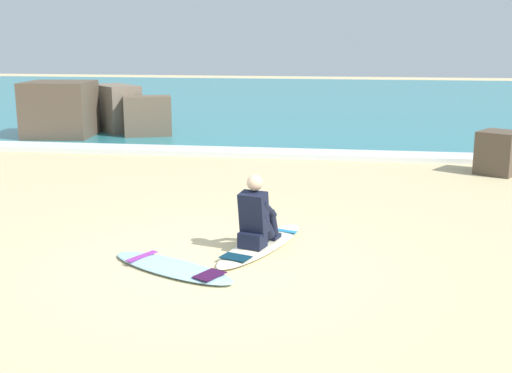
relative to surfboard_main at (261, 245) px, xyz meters
name	(u,v)px	position (x,y,z in m)	size (l,w,h in m)	color
ground_plane	(211,265)	(-0.51, -0.77, -0.04)	(80.00, 80.00, 0.00)	beige
sea	(317,100)	(-0.51, 20.61, 0.01)	(80.00, 28.00, 0.10)	teal
breaking_foam	(282,153)	(-0.51, 6.91, 0.02)	(80.00, 0.90, 0.11)	white
surfboard_main	(261,245)	(0.00, 0.00, 0.00)	(1.20, 2.22, 0.08)	#EFE5C6
surfer_seated	(256,218)	(-0.05, -0.12, 0.40)	(0.52, 0.76, 0.95)	black
surfboard_spare_near	(172,267)	(-0.93, -1.04, 0.00)	(1.87, 1.31, 0.08)	#9ED1E5
rock_outcrop_distant	(83,114)	(-6.41, 9.10, 0.60)	(4.34, 3.16, 1.58)	brown
shoreline_rock	(499,153)	(4.11, 5.49, 0.40)	(0.74, 0.79, 0.88)	brown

